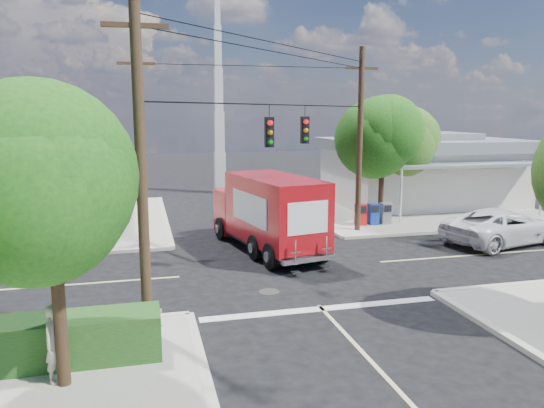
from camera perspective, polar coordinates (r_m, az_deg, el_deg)
name	(u,v)px	position (r m, az deg, el deg)	size (l,w,h in m)	color
ground	(285,269)	(20.48, 1.37, -7.01)	(120.00, 120.00, 0.00)	black
sidewalk_ne	(405,207)	(34.35, 14.16, -0.29)	(14.12, 14.12, 0.14)	#A19C92
sidewalk_nw	(33,224)	(30.87, -24.33, -2.00)	(14.12, 14.12, 0.14)	#A19C92
road_markings	(296,281)	(19.13, 2.55, -8.23)	(32.00, 32.00, 0.01)	beige
building_ne	(422,169)	(35.77, 15.79, 3.67)	(11.80, 10.20, 4.50)	white
building_nw	(13,181)	(32.29, -26.06, 2.23)	(10.80, 10.20, 4.30)	beige
radio_tower	(219,116)	(39.31, -5.74, 9.37)	(0.80, 0.80, 17.00)	silver
tree_sw_front	(51,193)	(11.60, -22.67, 1.12)	(3.88, 3.78, 6.03)	#422D1C
tree_ne_front	(384,135)	(28.53, 11.91, 7.28)	(4.21, 4.14, 6.66)	#422D1C
tree_ne_back	(408,143)	(31.69, 14.39, 6.37)	(3.77, 3.66, 5.82)	#422D1C
palm_nw_front	(89,132)	(26.51, -19.12, 7.37)	(3.01, 3.08, 5.59)	#422D1C
palm_nw_back	(49,139)	(28.25, -22.88, 6.51)	(3.01, 3.08, 5.19)	#422D1C
utility_poles	(235,145)	(20.85, -3.99, 6.35)	(12.00, 10.68, 9.00)	#473321
picket_fence	(39,329)	(14.52, -23.79, -12.24)	(5.94, 0.06, 1.00)	silver
hedge_sw	(23,344)	(13.83, -25.19, -13.43)	(6.20, 1.20, 1.10)	#1C4716
vending_boxes	(373,214)	(28.19, 10.82, -1.06)	(1.90, 0.50, 1.10)	red
delivery_truck	(268,213)	(22.74, -0.42, -0.95)	(3.76, 7.93, 3.31)	black
parked_car	(502,226)	(26.33, 23.54, -2.21)	(2.69, 5.84, 1.62)	silver
pedestrian	(56,344)	(12.71, -22.18, -13.73)	(0.63, 0.42, 1.74)	#BAAF9D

